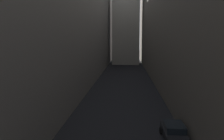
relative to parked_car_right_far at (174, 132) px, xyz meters
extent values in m
plane|color=black|center=(-4.40, 23.79, -0.77)|extent=(264.00, 264.00, 0.00)
cube|color=slate|center=(-17.61, 25.79, 10.69)|extent=(15.43, 108.00, 22.91)
cube|color=#60594F|center=(7.93, 25.79, 11.52)|extent=(13.66, 108.00, 24.57)
cube|color=gray|center=(-4.40, 62.06, 18.46)|extent=(8.64, 8.64, 38.45)
cube|color=black|center=(0.00, -0.02, -0.13)|extent=(1.66, 4.30, 0.63)
cube|color=black|center=(0.00, 0.06, 0.44)|extent=(1.53, 2.24, 0.49)
cylinder|color=black|center=(-0.83, 1.44, -0.44)|extent=(0.22, 0.65, 0.65)
cylinder|color=black|center=(0.83, 1.44, -0.44)|extent=(0.22, 0.65, 0.65)
camera|label=1|loc=(-3.79, -18.81, 7.42)|focal=38.68mm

